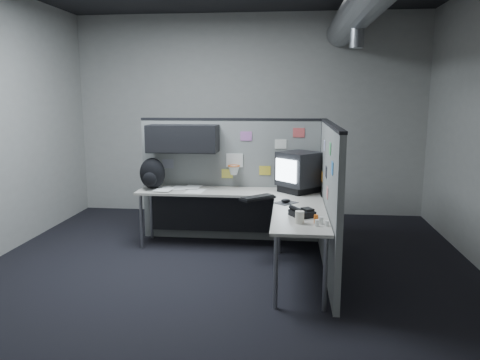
# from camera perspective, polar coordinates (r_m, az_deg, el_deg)

# --- Properties ---
(room) EXTENTS (5.62, 5.62, 3.22)m
(room) POSITION_cam_1_polar(r_m,az_deg,el_deg) (4.80, 4.90, 12.34)
(room) COLOR black
(room) RESTS_ON ground
(partition_back) EXTENTS (2.44, 0.42, 1.63)m
(partition_back) POSITION_cam_1_polar(r_m,az_deg,el_deg) (6.16, -2.57, 1.63)
(partition_back) COLOR slate
(partition_back) RESTS_ON ground
(partition_right) EXTENTS (0.07, 2.23, 1.63)m
(partition_right) POSITION_cam_1_polar(r_m,az_deg,el_deg) (5.14, 10.80, -2.28)
(partition_right) COLOR slate
(partition_right) RESTS_ON ground
(desk) EXTENTS (2.31, 2.11, 0.73)m
(desk) POSITION_cam_1_polar(r_m,az_deg,el_deg) (5.67, 0.66, -3.07)
(desk) COLOR #B0AA9F
(desk) RESTS_ON ground
(monitor) EXTENTS (0.62, 0.62, 0.50)m
(monitor) POSITION_cam_1_polar(r_m,az_deg,el_deg) (5.86, 7.25, 1.04)
(monitor) COLOR black
(monitor) RESTS_ON desk
(keyboard) EXTENTS (0.42, 0.41, 0.04)m
(keyboard) POSITION_cam_1_polar(r_m,az_deg,el_deg) (5.44, 2.16, -2.17)
(keyboard) COLOR black
(keyboard) RESTS_ON desk
(mouse) EXTENTS (0.29, 0.29, 0.05)m
(mouse) POSITION_cam_1_polar(r_m,az_deg,el_deg) (5.27, 5.61, -2.63)
(mouse) COLOR black
(mouse) RESTS_ON desk
(phone) EXTENTS (0.28, 0.29, 0.10)m
(phone) POSITION_cam_1_polar(r_m,az_deg,el_deg) (4.71, 7.52, -3.96)
(phone) COLOR black
(phone) RESTS_ON desk
(bottles) EXTENTS (0.14, 0.16, 0.08)m
(bottles) POSITION_cam_1_polar(r_m,az_deg,el_deg) (4.44, 9.66, -4.95)
(bottles) COLOR silver
(bottles) RESTS_ON desk
(cup) EXTENTS (0.11, 0.11, 0.12)m
(cup) POSITION_cam_1_polar(r_m,az_deg,el_deg) (4.45, 7.28, -4.52)
(cup) COLOR beige
(cup) RESTS_ON desk
(papers) EXTENTS (0.73, 0.53, 0.02)m
(papers) POSITION_cam_1_polar(r_m,az_deg,el_deg) (6.07, -7.55, -1.05)
(papers) COLOR white
(papers) RESTS_ON desk
(backpack) EXTENTS (0.39, 0.38, 0.40)m
(backpack) POSITION_cam_1_polar(r_m,az_deg,el_deg) (6.11, -10.66, 0.72)
(backpack) COLOR black
(backpack) RESTS_ON desk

